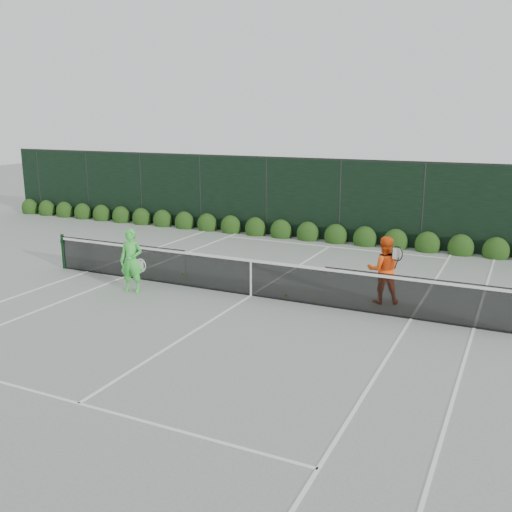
% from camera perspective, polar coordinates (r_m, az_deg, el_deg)
% --- Properties ---
extents(ground, '(80.00, 80.00, 0.00)m').
position_cam_1_polar(ground, '(14.91, -0.50, -3.98)').
color(ground, gray).
rests_on(ground, ground).
extents(tennis_net, '(12.90, 0.10, 1.07)m').
position_cam_1_polar(tennis_net, '(14.77, -0.59, -2.01)').
color(tennis_net, black).
rests_on(tennis_net, ground).
extents(player_woman, '(0.69, 0.53, 1.70)m').
position_cam_1_polar(player_woman, '(15.38, -12.35, -0.47)').
color(player_woman, '#3FD745').
rests_on(player_woman, ground).
extents(player_man, '(1.00, 0.89, 1.70)m').
position_cam_1_polar(player_man, '(14.48, 12.64, -1.35)').
color(player_man, '#FF5815').
rests_on(player_man, ground).
extents(court_lines, '(11.03, 23.83, 0.01)m').
position_cam_1_polar(court_lines, '(14.91, -0.50, -3.96)').
color(court_lines, white).
rests_on(court_lines, ground).
extents(windscreen_fence, '(32.00, 21.07, 3.06)m').
position_cam_1_polar(windscreen_fence, '(12.21, -6.11, -0.68)').
color(windscreen_fence, black).
rests_on(windscreen_fence, ground).
extents(hedge_row, '(31.66, 0.65, 0.94)m').
position_cam_1_polar(hedge_row, '(21.30, 7.98, 1.95)').
color(hedge_row, '#16340E').
rests_on(hedge_row, ground).
extents(tennis_balls, '(4.53, 0.95, 0.07)m').
position_cam_1_polar(tennis_balls, '(15.29, 0.14, -3.39)').
color(tennis_balls, '#C8F736').
rests_on(tennis_balls, ground).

